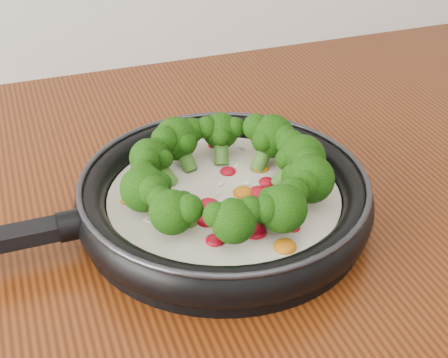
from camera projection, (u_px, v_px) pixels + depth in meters
name	position (u px, v px, depth m)	size (l,w,h in m)	color
skillet	(223.00, 194.00, 0.66)	(0.47, 0.30, 0.09)	black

